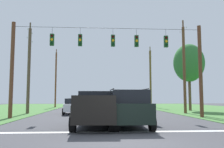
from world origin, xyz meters
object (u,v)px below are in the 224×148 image
utility_pole_far_right (150,77)px  utility_pole_far_left (56,78)px  overhead_signal_span (109,63)px  suv_black (127,108)px  utility_pole_mid_left (29,68)px  pickup_truck (96,109)px  utility_pole_mid_right (184,68)px  tree_roadside_far_right (189,63)px  distant_car_crossing_white (73,106)px  distant_car_oncoming (75,104)px

utility_pole_far_right → utility_pole_far_left: 16.02m
overhead_signal_span → suv_black: (0.65, -6.30, -3.29)m
suv_black → utility_pole_mid_left: 15.04m
pickup_truck → utility_pole_mid_right: 14.72m
overhead_signal_span → utility_pole_mid_left: size_ratio=1.66×
overhead_signal_span → utility_pole_mid_right: bearing=31.8°
overhead_signal_span → tree_roadside_far_right: (10.62, 10.25, 1.58)m
pickup_truck → distant_car_crossing_white: (-2.18, 10.78, -0.18)m
overhead_signal_span → utility_pole_far_right: 22.80m
suv_black → utility_pole_mid_right: 13.98m
utility_pole_far_right → utility_pole_far_left: utility_pole_far_right is taller
utility_pole_mid_right → suv_black: bearing=-123.2°
distant_car_crossing_white → tree_roadside_far_right: tree_roadside_far_right is taller
utility_pole_mid_left → tree_roadside_far_right: bearing=14.1°
suv_black → tree_roadside_far_right: 19.92m
distant_car_oncoming → utility_pole_mid_right: utility_pole_mid_right is taller
overhead_signal_span → suv_black: 7.13m
suv_black → distant_car_oncoming: 21.68m
utility_pole_far_left → utility_pole_mid_left: bearing=-90.1°
pickup_truck → tree_roadside_far_right: size_ratio=0.66×
overhead_signal_span → pickup_truck: overhead_signal_span is taller
pickup_truck → distant_car_oncoming: 21.06m
overhead_signal_span → tree_roadside_far_right: tree_roadside_far_right is taller
pickup_truck → utility_pole_mid_right: utility_pole_mid_right is taller
pickup_truck → suv_black: 1.73m
utility_pole_far_left → tree_roadside_far_right: (18.41, -11.98, 0.98)m
distant_car_crossing_white → distant_car_oncoming: bearing=93.9°
pickup_truck → utility_pole_mid_left: size_ratio=0.59×
utility_pole_far_left → tree_roadside_far_right: utility_pole_far_left is taller
tree_roadside_far_right → utility_pole_mid_left: bearing=-165.9°
utility_pole_far_right → utility_pole_mid_left: (-16.02, -15.64, -0.44)m
utility_pole_far_left → suv_black: bearing=-73.5°
utility_pole_far_right → utility_pole_mid_left: size_ratio=1.11×
distant_car_crossing_white → utility_pole_mid_right: utility_pole_mid_right is taller
distant_car_crossing_white → utility_pole_far_right: 20.47m
pickup_truck → tree_roadside_far_right: (11.66, 16.22, 4.96)m
suv_black → tree_roadside_far_right: size_ratio=0.58×
distant_car_crossing_white → tree_roadside_far_right: 15.73m
utility_pole_far_left → utility_pole_far_right: bearing=-3.5°
overhead_signal_span → distant_car_crossing_white: size_ratio=3.48×
overhead_signal_span → distant_car_crossing_white: (-3.22, 4.81, -3.56)m
distant_car_oncoming → utility_pole_mid_left: size_ratio=0.47×
distant_car_crossing_white → utility_pole_mid_right: bearing=1.0°
utility_pole_mid_right → utility_pole_mid_left: utility_pole_mid_right is taller
pickup_truck → overhead_signal_span: bearing=80.1°
distant_car_crossing_white → distant_car_oncoming: same height
distant_car_oncoming → utility_pole_mid_right: (11.96, -9.89, 3.87)m
utility_pole_mid_left → utility_pole_far_left: 16.61m
suv_black → utility_pole_far_right: 28.85m
distant_car_crossing_white → pickup_truck: bearing=-78.6°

